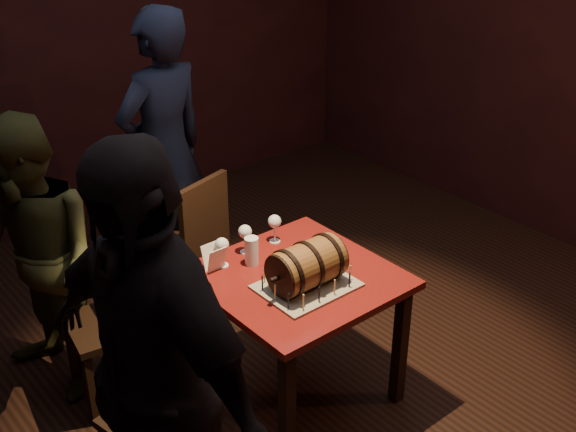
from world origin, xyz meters
The scene contains 16 objects.
room_shell centered at (0.00, 0.00, 1.40)m, with size 5.04×5.04×2.80m.
pub_table centered at (-0.13, -0.17, 0.64)m, with size 0.90×0.90×0.75m.
cake_board centered at (-0.16, -0.29, 0.76)m, with size 0.45×0.35×0.01m, color gray.
barrel_cake centered at (-0.17, -0.29, 0.87)m, with size 0.40×0.24×0.24m.
birthday_candles centered at (-0.16, -0.29, 0.80)m, with size 0.40×0.30×0.09m.
wine_glass_left centered at (-0.37, 0.13, 0.87)m, with size 0.07×0.07×0.16m.
wine_glass_mid centered at (-0.19, 0.17, 0.87)m, with size 0.07×0.07×0.16m.
wine_glass_right centered at (-0.01, 0.16, 0.87)m, with size 0.07×0.07×0.16m.
pint_of_ale centered at (-0.24, 0.06, 0.82)m, with size 0.07×0.07×0.15m.
menu_card centered at (-0.42, 0.13, 0.81)m, with size 0.10×0.05×0.13m, color white, non-canonical shape.
chair_back centered at (-0.11, 0.83, 0.52)m, with size 0.49×0.49×0.93m.
chair_left_rear centered at (-0.80, 0.43, 0.52)m, with size 0.46×0.46×0.93m.
chair_left_front centered at (-0.96, -0.31, 0.52)m, with size 0.47×0.47×0.93m.
person_back centered at (-0.01, 1.27, 0.92)m, with size 0.67×0.44×1.84m, color #191E33.
person_left_rear centered at (-1.10, 0.72, 0.77)m, with size 0.75×0.59×1.55m, color #404120.
person_left_front centered at (-1.21, -0.63, 0.95)m, with size 1.11×0.46×1.90m, color black.
Camera 1 is at (-2.11, -2.49, 2.66)m, focal length 45.00 mm.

